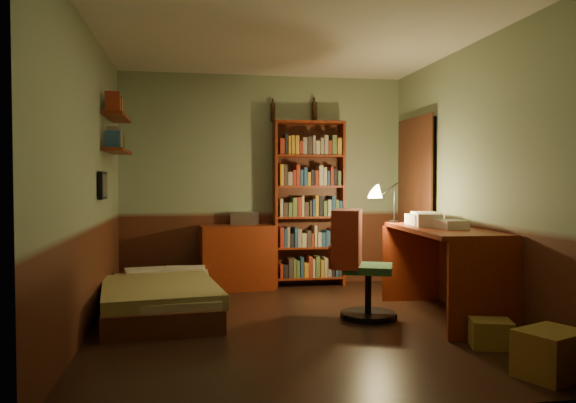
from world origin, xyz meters
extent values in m
cube|color=black|center=(0.00, 0.00, -0.01)|extent=(3.50, 4.00, 0.02)
cube|color=silver|center=(0.00, 0.00, 2.61)|extent=(3.50, 4.00, 0.02)
cube|color=gray|center=(0.00, 2.01, 1.30)|extent=(3.50, 0.02, 2.60)
cube|color=gray|center=(-1.76, 0.00, 1.30)|extent=(0.02, 4.00, 2.60)
cube|color=gray|center=(1.76, 0.00, 1.30)|extent=(0.02, 4.00, 2.60)
cube|color=gray|center=(0.00, -2.01, 1.30)|extent=(3.50, 0.02, 2.60)
cube|color=black|center=(1.72, 1.30, 1.00)|extent=(0.06, 0.90, 2.00)
cube|color=#452115|center=(1.69, 1.30, 1.00)|extent=(0.02, 0.98, 2.08)
cube|color=#82924D|center=(-1.19, 0.63, 0.27)|extent=(1.14, 1.92, 0.55)
cube|color=maroon|center=(-0.36, 1.77, 0.38)|extent=(0.89, 0.50, 0.77)
cube|color=#B2B2B7|center=(-0.25, 1.89, 0.85)|extent=(0.36, 0.33, 0.16)
cube|color=maroon|center=(0.54, 1.85, 1.01)|extent=(0.88, 0.30, 2.03)
cylinder|color=black|center=(0.11, 1.96, 2.14)|extent=(0.08, 0.08, 0.23)
cylinder|color=black|center=(0.63, 1.96, 2.15)|extent=(0.07, 0.07, 0.25)
cube|color=maroon|center=(1.44, 0.01, 0.43)|extent=(0.75, 1.62, 0.85)
cube|color=silver|center=(1.38, 0.19, 0.91)|extent=(0.32, 0.37, 0.13)
cone|color=black|center=(1.25, 0.78, 1.18)|extent=(0.20, 0.20, 0.65)
cube|color=#26542B|center=(0.74, 0.11, 0.57)|extent=(0.72, 0.68, 1.15)
cube|color=#A32F21|center=(0.79, -0.14, 1.42)|extent=(0.36, 0.51, 0.54)
cube|color=maroon|center=(-1.64, 1.10, 1.60)|extent=(0.20, 0.90, 0.03)
cube|color=maroon|center=(-1.64, 1.10, 1.95)|extent=(0.20, 0.90, 0.03)
cube|color=black|center=(-1.72, 0.60, 1.25)|extent=(0.04, 0.32, 0.26)
cube|color=olive|center=(1.43, -1.63, 0.16)|extent=(0.51, 0.47, 0.31)
cube|color=olive|center=(1.39, -0.95, 0.11)|extent=(0.37, 0.33, 0.21)
camera|label=1|loc=(-0.90, -4.92, 1.28)|focal=35.00mm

